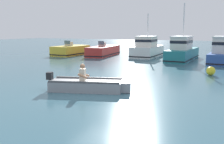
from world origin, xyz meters
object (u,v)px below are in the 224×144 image
Objects in this scene: rowboat_with_person at (88,85)px; moored_boat_red at (104,51)px; moored_boat_blue at (224,53)px; moored_boat_yellow at (71,50)px; moored_boat_white at (147,49)px; mooring_buoy at (211,71)px; moored_boat_teal at (182,51)px.

rowboat_with_person is 15.79m from moored_boat_red.
moored_boat_blue is at bearing 70.78° from rowboat_with_person.
moored_boat_yellow is 3.65m from moored_boat_red.
moored_boat_white is 10.30× the size of mooring_buoy.
moored_boat_white is at bearing 158.40° from moored_boat_teal.
moored_boat_blue is (3.43, -0.23, -0.01)m from moored_boat_teal.
rowboat_with_person is 14.30m from moored_boat_blue.
moored_boat_white is at bearing 166.49° from moored_boat_blue.
moored_boat_red is 0.99× the size of moored_boat_blue.
mooring_buoy is at bearing 56.02° from rowboat_with_person.
moored_boat_red is at bearing -166.43° from moored_boat_white.
moored_boat_red is (-7.00, 14.15, 0.22)m from rowboat_with_person.
moored_boat_blue reaches higher than moored_boat_yellow.
moored_boat_teal reaches higher than mooring_buoy.
moored_boat_yellow is 11.80m from moored_boat_teal.
moored_boat_yellow is 15.21m from moored_boat_blue.
rowboat_with_person is at bearing -109.22° from moored_boat_blue.
moored_boat_teal reaches higher than moored_boat_blue.
rowboat_with_person is at bearing -80.59° from moored_boat_white.
moored_boat_teal is 7.87m from mooring_buoy.
moored_boat_teal is (8.28, -0.42, 0.33)m from moored_boat_red.
moored_boat_white is 7.44m from moored_boat_blue.
moored_boat_white is at bearing 128.44° from mooring_buoy.
moored_boat_red is at bearing 176.79° from moored_boat_blue.
moored_boat_blue reaches higher than mooring_buoy.
rowboat_with_person is 0.61× the size of moored_boat_red.
moored_boat_white reaches higher than moored_boat_yellow.
moored_boat_teal is at bearing 2.92° from moored_boat_yellow.
moored_boat_red is 11.47× the size of mooring_buoy.
moored_boat_teal is at bearing 84.69° from rowboat_with_person.
moored_boat_red is at bearing 146.17° from mooring_buoy.
moored_boat_blue is at bearing -3.21° from moored_boat_red.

